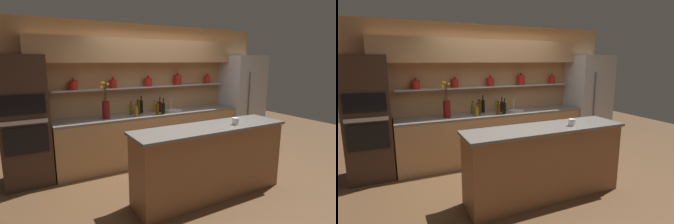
% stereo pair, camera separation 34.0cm
% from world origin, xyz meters
% --- Properties ---
extents(ground_plane, '(12.00, 12.00, 0.00)m').
position_xyz_m(ground_plane, '(0.00, 0.00, 0.00)').
color(ground_plane, brown).
extents(back_wall_unit, '(5.20, 0.44, 2.60)m').
position_xyz_m(back_wall_unit, '(-0.00, 1.53, 1.55)').
color(back_wall_unit, tan).
rests_on(back_wall_unit, ground_plane).
extents(back_counter_unit, '(3.63, 0.62, 0.92)m').
position_xyz_m(back_counter_unit, '(-0.08, 1.24, 0.46)').
color(back_counter_unit, tan).
rests_on(back_counter_unit, ground_plane).
extents(island_counter, '(2.31, 0.61, 1.02)m').
position_xyz_m(island_counter, '(0.00, -0.44, 0.51)').
color(island_counter, '#99603D').
rests_on(island_counter, ground_plane).
extents(refrigerator, '(0.85, 0.73, 2.03)m').
position_xyz_m(refrigerator, '(2.17, 1.20, 1.02)').
color(refrigerator, '#B7B7BC').
rests_on(refrigerator, ground_plane).
extents(oven_tower, '(0.68, 0.64, 2.00)m').
position_xyz_m(oven_tower, '(-2.26, 1.24, 1.00)').
color(oven_tower, '#3D281E').
rests_on(oven_tower, ground_plane).
extents(flower_vase, '(0.16, 0.16, 0.64)m').
position_xyz_m(flower_vase, '(-1.01, 1.21, 1.13)').
color(flower_vase, maroon).
rests_on(flower_vase, back_counter_unit).
extents(sink_fixture, '(0.33, 0.33, 0.25)m').
position_xyz_m(sink_fixture, '(0.38, 1.25, 0.94)').
color(sink_fixture, '#B7B7BC').
rests_on(sink_fixture, back_counter_unit).
extents(bottle_oil_0, '(0.06, 0.06, 0.24)m').
position_xyz_m(bottle_oil_0, '(-0.50, 1.32, 1.02)').
color(bottle_oil_0, brown).
rests_on(bottle_oil_0, back_counter_unit).
extents(bottle_wine_1, '(0.07, 0.07, 0.29)m').
position_xyz_m(bottle_wine_1, '(0.10, 1.30, 1.03)').
color(bottle_wine_1, '#380C0C').
rests_on(bottle_wine_1, back_counter_unit).
extents(bottle_sauce_2, '(0.05, 0.05, 0.17)m').
position_xyz_m(bottle_sauce_2, '(0.15, 1.37, 0.99)').
color(bottle_sauce_2, black).
rests_on(bottle_sauce_2, back_counter_unit).
extents(bottle_spirit_3, '(0.06, 0.06, 0.25)m').
position_xyz_m(bottle_spirit_3, '(-0.08, 1.06, 1.03)').
color(bottle_spirit_3, '#4C2D0C').
rests_on(bottle_spirit_3, back_counter_unit).
extents(bottle_spirit_4, '(0.06, 0.06, 0.28)m').
position_xyz_m(bottle_spirit_4, '(-0.43, 1.17, 1.04)').
color(bottle_spirit_4, '#4C2D0C').
rests_on(bottle_spirit_4, back_counter_unit).
extents(bottle_spirit_5, '(0.07, 0.07, 0.27)m').
position_xyz_m(bottle_spirit_5, '(-0.35, 1.33, 1.03)').
color(bottle_spirit_5, '#4C2D0C').
rests_on(bottle_spirit_5, back_counter_unit).
extents(bottle_oil_6, '(0.06, 0.06, 0.22)m').
position_xyz_m(bottle_oil_6, '(-0.00, 1.35, 1.01)').
color(bottle_oil_6, olive).
rests_on(bottle_oil_6, back_counter_unit).
extents(bottle_wine_7, '(0.07, 0.07, 0.33)m').
position_xyz_m(bottle_wine_7, '(-0.27, 1.36, 1.05)').
color(bottle_wine_7, black).
rests_on(bottle_wine_7, back_counter_unit).
extents(bottle_wine_8, '(0.07, 0.07, 0.30)m').
position_xyz_m(bottle_wine_8, '(0.05, 1.06, 1.03)').
color(bottle_wine_8, black).
rests_on(bottle_wine_8, back_counter_unit).
extents(bottle_oil_9, '(0.07, 0.07, 0.23)m').
position_xyz_m(bottle_oil_9, '(-0.49, 1.10, 1.01)').
color(bottle_oil_9, olive).
rests_on(bottle_oil_9, back_counter_unit).
extents(coffee_mug, '(0.11, 0.09, 0.10)m').
position_xyz_m(coffee_mug, '(0.36, -0.53, 1.07)').
color(coffee_mug, silver).
rests_on(coffee_mug, island_counter).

